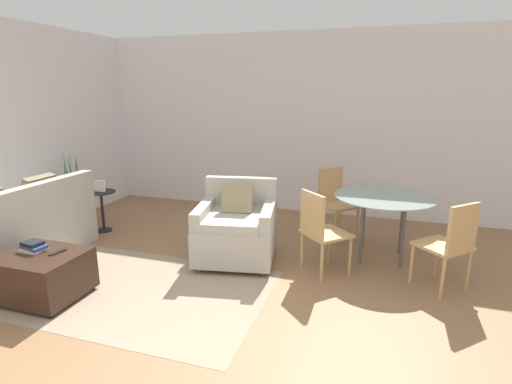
# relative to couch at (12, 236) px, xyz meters

# --- Properties ---
(ground_plane) EXTENTS (20.00, 20.00, 0.00)m
(ground_plane) POSITION_rel_couch_xyz_m (2.82, -1.00, -0.32)
(ground_plane) COLOR #936B47
(wall_back) EXTENTS (12.00, 0.06, 2.75)m
(wall_back) POSITION_rel_couch_xyz_m (2.82, 2.99, 1.06)
(wall_back) COLOR white
(wall_back) RESTS_ON ground_plane
(area_rug) EXTENTS (2.61, 1.65, 0.01)m
(area_rug) POSITION_rel_couch_xyz_m (1.66, -0.15, -0.31)
(area_rug) COLOR gray
(area_rug) RESTS_ON ground_plane
(couch) EXTENTS (0.94, 1.79, 0.93)m
(couch) POSITION_rel_couch_xyz_m (0.00, 0.00, 0.00)
(couch) COLOR #B2ADA3
(couch) RESTS_ON ground_plane
(armchair) EXTENTS (1.00, 1.04, 0.89)m
(armchair) POSITION_rel_couch_xyz_m (2.36, 0.87, 0.05)
(armchair) COLOR #B2ADA3
(armchair) RESTS_ON ground_plane
(ottoman) EXTENTS (0.76, 0.62, 0.44)m
(ottoman) POSITION_rel_couch_xyz_m (0.94, -0.53, -0.08)
(ottoman) COLOR #382319
(ottoman) RESTS_ON ground_plane
(book_stack) EXTENTS (0.25, 0.18, 0.09)m
(book_stack) POSITION_rel_couch_xyz_m (0.84, -0.48, 0.16)
(book_stack) COLOR beige
(book_stack) RESTS_ON ottoman
(tv_remote_primary) EXTENTS (0.13, 0.15, 0.01)m
(tv_remote_primary) POSITION_rel_couch_xyz_m (0.76, -0.38, 0.13)
(tv_remote_primary) COLOR black
(tv_remote_primary) RESTS_ON ottoman
(tv_remote_secondary) EXTENTS (0.07, 0.17, 0.01)m
(tv_remote_secondary) POSITION_rel_couch_xyz_m (1.09, -0.45, 0.13)
(tv_remote_secondary) COLOR black
(tv_remote_secondary) RESTS_ON ottoman
(potted_plant) EXTENTS (0.41, 0.41, 1.10)m
(potted_plant) POSITION_rel_couch_xyz_m (-0.25, 1.29, -0.08)
(potted_plant) COLOR #333338
(potted_plant) RESTS_ON ground_plane
(side_table) EXTENTS (0.38, 0.38, 0.56)m
(side_table) POSITION_rel_couch_xyz_m (0.28, 1.19, 0.08)
(side_table) COLOR black
(side_table) RESTS_ON ground_plane
(picture_frame) EXTENTS (0.17, 0.06, 0.16)m
(picture_frame) POSITION_rel_couch_xyz_m (0.28, 1.19, 0.33)
(picture_frame) COLOR silver
(picture_frame) RESTS_ON side_table
(dining_table) EXTENTS (1.11, 1.11, 0.75)m
(dining_table) POSITION_rel_couch_xyz_m (3.94, 1.38, 0.35)
(dining_table) COLOR #8C9E99
(dining_table) RESTS_ON ground_plane
(dining_chair_near_left) EXTENTS (0.59, 0.59, 0.90)m
(dining_chair_near_left) POSITION_rel_couch_xyz_m (3.32, 0.76, 0.20)
(dining_chair_near_left) COLOR tan
(dining_chair_near_left) RESTS_ON ground_plane
(dining_chair_near_right) EXTENTS (0.59, 0.59, 0.90)m
(dining_chair_near_right) POSITION_rel_couch_xyz_m (4.56, 0.76, 0.20)
(dining_chair_near_right) COLOR tan
(dining_chair_near_right) RESTS_ON ground_plane
(dining_chair_far_left) EXTENTS (0.59, 0.59, 0.90)m
(dining_chair_far_left) POSITION_rel_couch_xyz_m (3.32, 2.00, 0.20)
(dining_chair_far_left) COLOR tan
(dining_chair_far_left) RESTS_ON ground_plane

